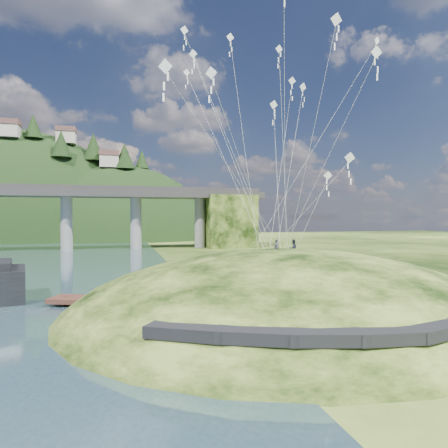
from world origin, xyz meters
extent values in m
plane|color=black|center=(0.00, 0.00, 0.00)|extent=(320.00, 320.00, 0.00)
ellipsoid|color=black|center=(8.00, 2.00, -1.50)|extent=(36.00, 32.00, 13.00)
cube|color=black|center=(-1.50, -8.00, 2.03)|extent=(4.32, 3.62, 0.71)
cube|color=black|center=(1.50, -9.65, 2.09)|extent=(4.10, 2.97, 0.61)
cube|color=black|center=(4.50, -10.65, 2.08)|extent=(3.85, 2.37, 0.62)
cube|color=black|center=(7.50, -11.10, 2.04)|extent=(3.62, 1.83, 0.66)
cube|color=black|center=(10.50, -10.90, 2.05)|extent=(3.82, 2.27, 0.68)
cylinder|color=gray|center=(-16.50, 70.00, 6.50)|extent=(2.60, 2.60, 13.00)
cylinder|color=gray|center=(-1.00, 70.00, 6.50)|extent=(2.60, 2.60, 13.00)
cylinder|color=gray|center=(14.50, 70.00, 6.50)|extent=(2.60, 2.60, 13.00)
cube|color=black|center=(22.00, 70.00, 6.50)|extent=(12.00, 11.00, 13.00)
ellipsoid|color=black|center=(-40.00, 126.00, -6.00)|extent=(96.00, 68.00, 88.00)
ellipsoid|color=black|center=(-5.00, 118.00, -10.00)|extent=(76.00, 56.00, 72.00)
cone|color=black|center=(-31.40, 112.04, 36.68)|extent=(5.83, 5.83, 7.67)
cone|color=black|center=(-22.45, 107.08, 30.58)|extent=(6.47, 6.47, 8.51)
cone|color=black|center=(-13.22, 113.99, 31.23)|extent=(7.13, 7.13, 9.38)
cone|color=black|center=(-3.12, 109.03, 27.87)|extent=(6.56, 6.56, 8.63)
cone|color=black|center=(2.77, 114.63, 27.68)|extent=(4.88, 4.88, 6.42)
cube|color=beige|center=(-38.00, 110.00, 34.28)|extent=(6.00, 5.00, 4.00)
cube|color=brown|center=(-38.00, 110.00, 36.98)|extent=(6.40, 5.40, 1.60)
cube|color=beige|center=(-22.00, 116.00, 34.18)|extent=(6.00, 5.00, 4.00)
cube|color=brown|center=(-22.00, 116.00, 36.88)|extent=(6.40, 5.40, 1.60)
cube|color=beige|center=(-8.00, 110.00, 25.88)|extent=(6.00, 5.00, 4.00)
cube|color=brown|center=(-8.00, 110.00, 28.58)|extent=(6.40, 5.40, 1.60)
cube|color=#3C2018|center=(-2.92, 6.90, 0.51)|extent=(15.74, 8.26, 0.40)
cylinder|color=#3C2018|center=(-9.27, 9.44, 0.23)|extent=(0.34, 0.34, 1.14)
cylinder|color=#3C2018|center=(-6.09, 8.17, 0.23)|extent=(0.34, 0.34, 1.14)
cylinder|color=#3C2018|center=(-2.92, 6.90, 0.23)|extent=(0.34, 0.34, 1.14)
cylinder|color=#3C2018|center=(0.25, 5.62, 0.23)|extent=(0.34, 0.34, 1.14)
cylinder|color=#3C2018|center=(3.43, 4.35, 0.23)|extent=(0.34, 0.34, 1.14)
imported|color=#252A32|center=(8.05, 4.10, 5.71)|extent=(0.62, 0.47, 1.54)
imported|color=#252A32|center=(9.89, 4.73, 5.67)|extent=(0.81, 0.65, 1.60)
cube|color=white|center=(4.70, -5.23, 20.14)|extent=(0.10, 0.09, 0.51)
cube|color=white|center=(0.21, 3.62, 22.05)|extent=(0.66, 0.20, 0.67)
cube|color=white|center=(0.21, 3.62, 21.58)|extent=(0.09, 0.05, 0.39)
cube|color=white|center=(0.21, 3.62, 21.10)|extent=(0.09, 0.05, 0.39)
cube|color=white|center=(0.21, 3.62, 20.62)|extent=(0.09, 0.05, 0.39)
cube|color=white|center=(12.06, -0.56, 12.06)|extent=(0.84, 0.31, 0.81)
cube|color=white|center=(12.06, -0.56, 11.47)|extent=(0.11, 0.04, 0.48)
cube|color=white|center=(12.06, -0.56, 10.87)|extent=(0.11, 0.04, 0.48)
cube|color=white|center=(12.06, -0.56, 10.28)|extent=(0.11, 0.04, 0.48)
cube|color=white|center=(2.22, 10.99, 23.34)|extent=(0.76, 0.42, 0.81)
cube|color=white|center=(2.22, 10.99, 22.76)|extent=(0.11, 0.04, 0.48)
cube|color=white|center=(2.22, 10.99, 22.17)|extent=(0.11, 0.04, 0.48)
cube|color=white|center=(2.22, 10.99, 21.58)|extent=(0.11, 0.04, 0.48)
cube|color=white|center=(1.68, 11.54, 21.71)|extent=(0.67, 0.16, 0.68)
cube|color=white|center=(1.68, 11.54, 21.23)|extent=(0.09, 0.05, 0.39)
cube|color=white|center=(1.68, 11.54, 20.75)|extent=(0.09, 0.05, 0.39)
cube|color=white|center=(1.68, 11.54, 20.27)|extent=(0.09, 0.05, 0.39)
cube|color=white|center=(0.89, -2.74, 16.61)|extent=(0.63, 0.52, 0.76)
cube|color=white|center=(0.89, -2.74, 16.06)|extent=(0.10, 0.06, 0.45)
cube|color=white|center=(0.89, -2.74, 15.51)|extent=(0.10, 0.06, 0.45)
cube|color=white|center=(0.89, -2.74, 14.95)|extent=(0.10, 0.06, 0.45)
cube|color=white|center=(17.04, 3.23, 22.92)|extent=(0.64, 0.26, 0.66)
cube|color=white|center=(17.04, 3.23, 22.45)|extent=(0.08, 0.06, 0.39)
cube|color=white|center=(17.04, 3.23, 21.98)|extent=(0.08, 0.06, 0.39)
cube|color=white|center=(17.04, 3.23, 21.50)|extent=(0.08, 0.06, 0.39)
cube|color=white|center=(4.67, 6.44, 23.24)|extent=(0.72, 0.16, 0.72)
cube|color=white|center=(4.67, 6.44, 22.73)|extent=(0.09, 0.05, 0.42)
cube|color=white|center=(4.67, 6.44, 22.21)|extent=(0.09, 0.05, 0.42)
cube|color=white|center=(4.67, 6.44, 21.70)|extent=(0.09, 0.05, 0.42)
cube|color=white|center=(8.79, 6.61, 17.74)|extent=(0.78, 0.27, 0.75)
cube|color=white|center=(8.79, 6.61, 17.18)|extent=(0.10, 0.06, 0.45)
cube|color=white|center=(8.79, 6.61, 16.63)|extent=(0.10, 0.06, 0.45)
cube|color=white|center=(8.79, 6.61, 16.08)|extent=(0.10, 0.06, 0.45)
cube|color=white|center=(12.03, 2.65, 11.06)|extent=(0.66, 0.34, 0.69)
cube|color=white|center=(12.03, 2.65, 10.55)|extent=(0.09, 0.03, 0.41)
cube|color=white|center=(12.03, 2.65, 10.04)|extent=(0.09, 0.03, 0.41)
cube|color=white|center=(12.03, 2.65, 9.54)|extent=(0.09, 0.03, 0.41)
cube|color=white|center=(8.88, 5.58, 22.32)|extent=(0.70, 0.18, 0.69)
cube|color=white|center=(8.88, 5.58, 21.82)|extent=(0.09, 0.05, 0.41)
cube|color=white|center=(8.88, 5.58, 21.33)|extent=(0.09, 0.05, 0.41)
cube|color=white|center=(8.88, 5.58, 20.83)|extent=(0.09, 0.05, 0.41)
cube|color=white|center=(11.02, 5.30, 19.08)|extent=(0.72, 0.30, 0.73)
cube|color=white|center=(11.02, 5.30, 18.55)|extent=(0.09, 0.07, 0.44)
cube|color=white|center=(11.02, 5.30, 18.02)|extent=(0.09, 0.07, 0.44)
cube|color=white|center=(11.02, 5.30, 17.48)|extent=(0.09, 0.07, 0.44)
cube|color=white|center=(-2.22, -5.08, 15.87)|extent=(0.74, 0.39, 0.78)
cube|color=white|center=(-2.22, -5.08, 15.31)|extent=(0.10, 0.04, 0.46)
cube|color=white|center=(-2.22, -5.08, 14.74)|extent=(0.10, 0.04, 0.46)
cube|color=white|center=(-2.22, -5.08, 14.18)|extent=(0.10, 0.04, 0.46)
cube|color=white|center=(11.90, -3.93, 18.57)|extent=(0.79, 0.23, 0.78)
cube|color=white|center=(11.90, -3.93, 18.01)|extent=(0.10, 0.03, 0.46)
cube|color=white|center=(11.90, -3.93, 17.45)|extent=(0.10, 0.03, 0.46)
cube|color=white|center=(11.90, -3.93, 16.89)|extent=(0.10, 0.03, 0.46)
cube|color=white|center=(12.94, 11.85, 21.96)|extent=(0.85, 0.28, 0.82)
cube|color=white|center=(12.94, 11.85, 21.36)|extent=(0.11, 0.05, 0.49)
cube|color=white|center=(12.94, 11.85, 20.76)|extent=(0.11, 0.05, 0.49)
cube|color=white|center=(12.94, 11.85, 20.16)|extent=(0.11, 0.05, 0.49)
cube|color=white|center=(8.76, -4.17, 20.22)|extent=(0.82, 0.30, 0.79)
cube|color=white|center=(8.76, -4.17, 19.64)|extent=(0.11, 0.06, 0.48)
cube|color=white|center=(8.76, -4.17, 19.06)|extent=(0.11, 0.06, 0.48)
cube|color=white|center=(8.76, -4.17, 18.48)|extent=(0.11, 0.06, 0.48)
camera|label=1|loc=(-4.67, -27.20, 7.60)|focal=32.00mm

